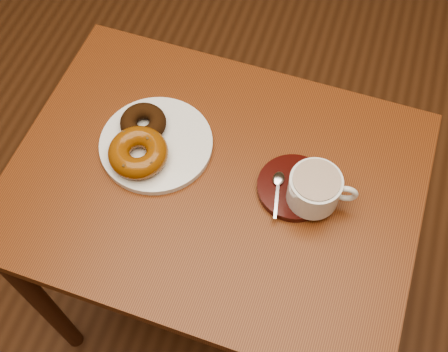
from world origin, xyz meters
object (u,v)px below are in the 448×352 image
(saucer, at_px, (294,187))
(coffee_cup, at_px, (315,189))
(donut_plate, at_px, (156,144))
(cafe_table, at_px, (215,206))

(saucer, xyz_separation_m, coffee_cup, (0.04, -0.01, 0.04))
(donut_plate, bearing_deg, coffee_cup, -4.77)
(cafe_table, bearing_deg, saucer, 10.04)
(cafe_table, distance_m, saucer, 0.20)
(donut_plate, height_order, saucer, saucer)
(donut_plate, distance_m, saucer, 0.29)
(donut_plate, xyz_separation_m, coffee_cup, (0.33, -0.03, 0.04))
(saucer, relative_size, coffee_cup, 1.10)
(donut_plate, bearing_deg, saucer, -2.58)
(cafe_table, bearing_deg, coffee_cup, 4.06)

